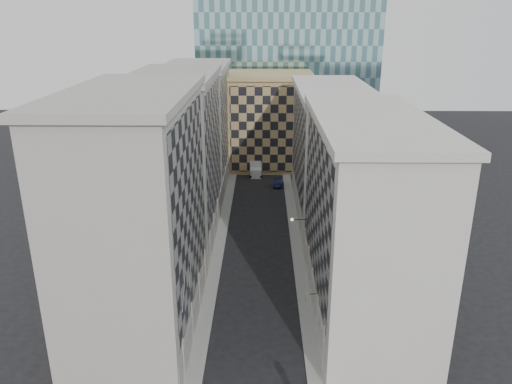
{
  "coord_description": "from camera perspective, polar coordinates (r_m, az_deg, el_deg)",
  "views": [
    {
      "loc": [
        0.59,
        -31.87,
        29.78
      ],
      "look_at": [
        -0.06,
        14.97,
        12.97
      ],
      "focal_mm": 35.0,
      "sensor_mm": 36.0,
      "label": 1
    }
  ],
  "objects": [
    {
      "name": "bldg_right_a",
      "position": [
        51.78,
        12.21,
        -2.81
      ],
      "size": [
        10.8,
        26.8,
        20.7
      ],
      "color": "beige",
      "rests_on": "ground"
    },
    {
      "name": "sidewalk_west",
      "position": [
        68.88,
        -4.17,
        -5.87
      ],
      "size": [
        1.5,
        100.0,
        0.15
      ],
      "primitive_type": "cube",
      "color": "gray",
      "rests_on": "ground"
    },
    {
      "name": "tan_block",
      "position": [
        101.83,
        1.59,
        8.21
      ],
      "size": [
        16.8,
        14.8,
        18.8
      ],
      "color": "tan",
      "rests_on": "ground"
    },
    {
      "name": "bldg_left_a",
      "position": [
        47.87,
        -13.15,
        -2.84
      ],
      "size": [
        10.8,
        22.8,
        23.7
      ],
      "color": "#A59F94",
      "rests_on": "ground"
    },
    {
      "name": "dark_car",
      "position": [
        91.13,
        2.53,
        1.09
      ],
      "size": [
        1.89,
        4.18,
        1.33
      ],
      "primitive_type": "imported",
      "rotation": [
        0.0,
        0.0,
        -0.12
      ],
      "color": "#0D1633",
      "rests_on": "ground"
    },
    {
      "name": "bracket_lamp",
      "position": [
        60.76,
        4.31,
        -3.16
      ],
      "size": [
        1.98,
        0.36,
        0.36
      ],
      "color": "black",
      "rests_on": "ground"
    },
    {
      "name": "bldg_right_b",
      "position": [
        77.2,
        8.46,
        4.56
      ],
      "size": [
        10.8,
        28.8,
        19.7
      ],
      "color": "beige",
      "rests_on": "ground"
    },
    {
      "name": "flagpoles_left",
      "position": [
        44.17,
        -7.88,
        -10.02
      ],
      "size": [
        0.1,
        6.33,
        2.33
      ],
      "color": "gray",
      "rests_on": "ground"
    },
    {
      "name": "box_truck",
      "position": [
        97.53,
        -0.06,
        2.75
      ],
      "size": [
        2.39,
        5.47,
        2.96
      ],
      "rotation": [
        0.0,
        0.0,
        0.04
      ],
      "color": "silver",
      "rests_on": "ground"
    },
    {
      "name": "shop_sign",
      "position": [
        49.66,
        5.85,
        -11.87
      ],
      "size": [
        1.19,
        0.71,
        0.79
      ],
      "rotation": [
        0.0,
        0.0,
        0.15
      ],
      "color": "black",
      "rests_on": "ground"
    },
    {
      "name": "church_tower",
      "position": [
        113.91,
        0.53,
        18.32
      ],
      "size": [
        7.2,
        7.2,
        51.5
      ],
      "color": "#2F2925",
      "rests_on": "ground"
    },
    {
      "name": "sidewalk_east",
      "position": [
        68.79,
        4.63,
        -5.92
      ],
      "size": [
        1.5,
        100.0,
        0.15
      ],
      "primitive_type": "cube",
      "color": "gray",
      "rests_on": "ground"
    },
    {
      "name": "bldg_left_c",
      "position": [
        89.65,
        -6.63,
        7.4
      ],
      "size": [
        10.8,
        22.8,
        21.7
      ],
      "color": "#A59F94",
      "rests_on": "ground"
    },
    {
      "name": "bldg_left_b",
      "position": [
        68.41,
        -8.91,
        3.85
      ],
      "size": [
        10.8,
        22.8,
        22.7
      ],
      "color": "#99978E",
      "rests_on": "ground"
    }
  ]
}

